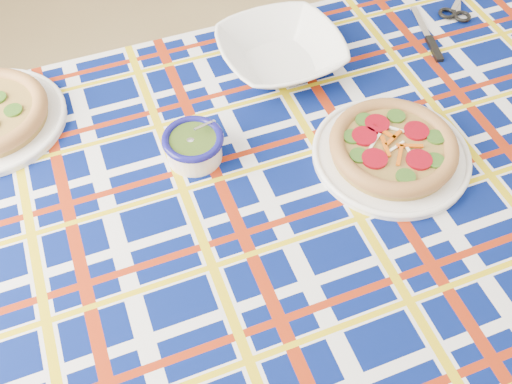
{
  "coord_description": "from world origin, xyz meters",
  "views": [
    {
      "loc": [
        -0.61,
        -1.1,
        1.59
      ],
      "look_at": [
        -0.55,
        -0.47,
        0.75
      ],
      "focal_mm": 40.0,
      "sensor_mm": 36.0,
      "label": 1
    }
  ],
  "objects_px": {
    "main_focaccia_plate": "(393,147)",
    "serving_bowl": "(281,53)",
    "pesto_bowl": "(193,145)",
    "dining_table": "(293,199)"
  },
  "relations": [
    {
      "from": "main_focaccia_plate",
      "to": "serving_bowl",
      "type": "height_order",
      "value": "serving_bowl"
    },
    {
      "from": "main_focaccia_plate",
      "to": "serving_bowl",
      "type": "xyz_separation_m",
      "value": [
        -0.18,
        0.29,
        0.0
      ]
    },
    {
      "from": "main_focaccia_plate",
      "to": "pesto_bowl",
      "type": "distance_m",
      "value": 0.38
    },
    {
      "from": "dining_table",
      "to": "pesto_bowl",
      "type": "height_order",
      "value": "pesto_bowl"
    },
    {
      "from": "pesto_bowl",
      "to": "serving_bowl",
      "type": "xyz_separation_m",
      "value": [
        0.2,
        0.26,
        -0.0
      ]
    },
    {
      "from": "dining_table",
      "to": "main_focaccia_plate",
      "type": "height_order",
      "value": "main_focaccia_plate"
    },
    {
      "from": "main_focaccia_plate",
      "to": "dining_table",
      "type": "bearing_deg",
      "value": -171.2
    },
    {
      "from": "dining_table",
      "to": "serving_bowl",
      "type": "relative_size",
      "value": 6.5
    },
    {
      "from": "pesto_bowl",
      "to": "serving_bowl",
      "type": "relative_size",
      "value": 0.44
    },
    {
      "from": "pesto_bowl",
      "to": "serving_bowl",
      "type": "distance_m",
      "value": 0.33
    }
  ]
}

